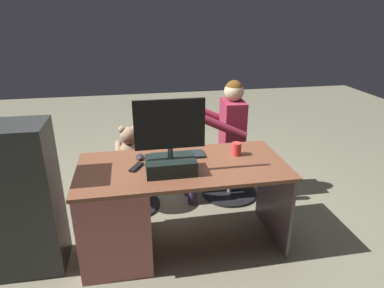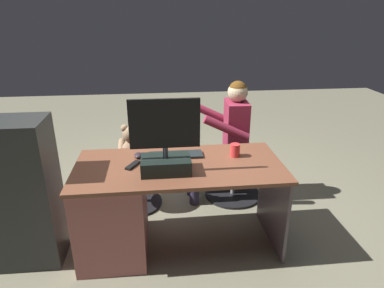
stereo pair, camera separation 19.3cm
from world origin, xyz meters
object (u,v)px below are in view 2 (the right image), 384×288
at_px(desk, 127,206).
at_px(monitor, 165,151).
at_px(keyboard, 176,155).
at_px(office_chair_teddy, 134,179).
at_px(visitor_chair, 234,173).
at_px(computer_mouse, 138,155).
at_px(teddy_bear, 132,145).
at_px(cup, 235,150).
at_px(person, 226,133).
at_px(tv_remote, 133,165).

bearing_deg(desk, monitor, 161.96).
distance_m(keyboard, office_chair_teddy, 0.77).
xyz_separation_m(keyboard, office_chair_teddy, (0.38, -0.49, -0.45)).
xyz_separation_m(monitor, visitor_chair, (-0.70, -0.81, -0.62)).
xyz_separation_m(keyboard, visitor_chair, (-0.61, -0.55, -0.47)).
bearing_deg(computer_mouse, teddy_bear, -80.60).
height_order(monitor, keyboard, monitor).
relative_size(desk, teddy_bear, 4.23).
relative_size(desk, keyboard, 3.72).
xyz_separation_m(desk, visitor_chair, (-1.01, -0.71, -0.13)).
distance_m(cup, person, 0.60).
height_order(monitor, cup, monitor).
relative_size(tv_remote, teddy_bear, 0.41).
xyz_separation_m(desk, person, (-0.91, -0.70, 0.31)).
bearing_deg(desk, keyboard, -158.18).
height_order(desk, monitor, monitor).
bearing_deg(person, teddy_bear, 2.50).
bearing_deg(tv_remote, teddy_bear, -56.09).
relative_size(keyboard, tv_remote, 2.80).
xyz_separation_m(desk, monitor, (-0.31, 0.10, 0.49)).
distance_m(computer_mouse, person, 0.97).
distance_m(computer_mouse, teddy_bear, 0.51).
height_order(desk, teddy_bear, teddy_bear).
height_order(computer_mouse, cup, cup).
xyz_separation_m(desk, keyboard, (-0.40, -0.16, 0.34)).
distance_m(cup, visitor_chair, 0.80).
height_order(desk, computer_mouse, computer_mouse).
bearing_deg(teddy_bear, tv_remote, 94.35).
height_order(monitor, person, monitor).
distance_m(desk, computer_mouse, 0.40).
relative_size(monitor, teddy_bear, 1.45).
distance_m(desk, person, 1.19).
height_order(keyboard, teddy_bear, teddy_bear).
distance_m(desk, visitor_chair, 1.24).
height_order(keyboard, computer_mouse, computer_mouse).
bearing_deg(monitor, tv_remote, -24.32).
bearing_deg(cup, teddy_bear, -33.37).
distance_m(tv_remote, visitor_chair, 1.26).
xyz_separation_m(teddy_bear, person, (-0.90, -0.04, 0.07)).
bearing_deg(teddy_bear, keyboard, 126.89).
relative_size(desk, office_chair_teddy, 3.02).
distance_m(monitor, office_chair_teddy, 1.01).
xyz_separation_m(computer_mouse, person, (-0.81, -0.53, -0.04)).
distance_m(cup, teddy_bear, 1.02).
distance_m(computer_mouse, office_chair_teddy, 0.67).
relative_size(cup, office_chair_teddy, 0.20).
distance_m(tv_remote, teddy_bear, 0.66).
relative_size(desk, person, 1.31).
xyz_separation_m(keyboard, teddy_bear, (0.38, -0.50, -0.10)).
distance_m(desk, keyboard, 0.55).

